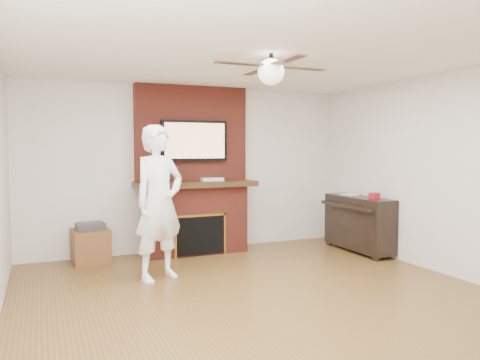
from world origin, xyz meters
name	(u,v)px	position (x,y,z in m)	size (l,w,h in m)	color
room_shell	(271,181)	(0.00, 0.00, 1.25)	(5.36, 5.86, 2.86)	brown
fireplace	(194,186)	(0.00, 2.55, 1.00)	(1.78, 0.64, 2.50)	maroon
tv	(195,141)	(0.00, 2.50, 1.68)	(1.00, 0.08, 0.60)	black
ceiling_fan	(271,71)	(0.00, 0.00, 2.33)	(1.21, 1.21, 0.31)	black
person	(159,203)	(-0.82, 1.31, 0.92)	(0.68, 0.45, 1.85)	white
side_table	(91,244)	(-1.51, 2.48, 0.25)	(0.51, 0.51, 0.55)	brown
piano	(358,222)	(2.30, 1.59, 0.45)	(0.47, 1.28, 0.93)	black
cable_box	(212,179)	(0.25, 2.45, 1.10)	(0.33, 0.19, 0.05)	silver
candle_orange	(183,251)	(-0.23, 2.37, 0.07)	(0.07, 0.07, 0.13)	orange
candle_green	(193,252)	(-0.08, 2.36, 0.04)	(0.08, 0.08, 0.09)	#347F32
candle_cream	(204,251)	(0.07, 2.30, 0.06)	(0.08, 0.08, 0.11)	beige
candle_blue	(210,252)	(0.16, 2.30, 0.04)	(0.06, 0.06, 0.08)	teal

